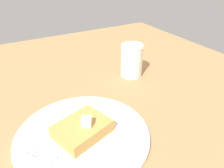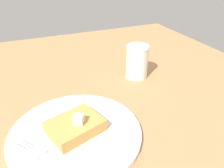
% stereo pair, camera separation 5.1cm
% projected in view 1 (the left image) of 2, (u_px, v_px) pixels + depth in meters
% --- Properties ---
extents(table_surface, '(1.19, 1.19, 0.03)m').
position_uv_depth(table_surface, '(80.00, 126.00, 0.47)').
color(table_surface, '#AD7A4C').
rests_on(table_surface, ground).
extents(plate, '(0.26, 0.26, 0.01)m').
position_uv_depth(plate, '(83.00, 136.00, 0.42)').
color(plate, silver).
rests_on(plate, table_surface).
extents(toast_slice_center, '(0.10, 0.12, 0.02)m').
position_uv_depth(toast_slice_center, '(82.00, 129.00, 0.41)').
color(toast_slice_center, tan).
rests_on(toast_slice_center, plate).
extents(butter_pat_primary, '(0.02, 0.02, 0.02)m').
position_uv_depth(butter_pat_primary, '(87.00, 122.00, 0.40)').
color(butter_pat_primary, '#F2F1C6').
rests_on(butter_pat_primary, toast_slice_center).
extents(fork, '(0.14, 0.10, 0.00)m').
position_uv_depth(fork, '(59.00, 163.00, 0.36)').
color(fork, silver).
rests_on(fork, plate).
extents(syrup_jar, '(0.06, 0.06, 0.09)m').
position_uv_depth(syrup_jar, '(132.00, 61.00, 0.63)').
color(syrup_jar, '#461C0D').
rests_on(syrup_jar, table_surface).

